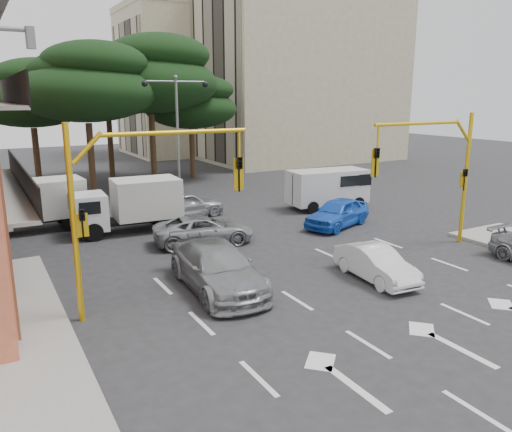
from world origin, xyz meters
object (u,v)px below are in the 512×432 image
(signal_mast_right, at_px, (440,162))
(car_silver_cross_a, at_px, (204,230))
(car_blue_compact, at_px, (337,213))
(box_truck_b, at_px, (128,206))
(car_white_hatch, at_px, (376,264))
(car_silver_cross_b, at_px, (186,204))
(box_truck_a, at_px, (31,206))
(car_silver_wagon, at_px, (217,267))
(van_white, at_px, (327,189))
(signal_mast_left, at_px, (133,191))
(street_lamp_center, at_px, (177,118))

(signal_mast_right, bearing_deg, car_silver_cross_a, 146.99)
(car_blue_compact, height_order, box_truck_b, box_truck_b)
(car_white_hatch, distance_m, car_silver_cross_b, 13.02)
(car_silver_cross_a, height_order, car_silver_cross_b, car_silver_cross_b)
(box_truck_a, bearing_deg, car_silver_cross_b, -100.65)
(car_silver_cross_b, xyz_separation_m, box_truck_b, (-3.69, -1.50, 0.58))
(box_truck_b, bearing_deg, car_silver_wagon, -172.76)
(car_silver_cross_b, distance_m, van_white, 8.71)
(signal_mast_left, relative_size, van_white, 1.25)
(car_blue_compact, distance_m, car_silver_cross_a, 7.38)
(car_silver_cross_a, distance_m, van_white, 10.22)
(signal_mast_right, distance_m, box_truck_a, 19.78)
(car_blue_compact, distance_m, box_truck_a, 15.66)
(box_truck_b, bearing_deg, car_white_hatch, -147.93)
(car_silver_cross_a, bearing_deg, car_blue_compact, -84.00)
(car_blue_compact, relative_size, box_truck_b, 0.82)
(signal_mast_left, height_order, street_lamp_center, street_lamp_center)
(car_silver_wagon, relative_size, van_white, 1.15)
(street_lamp_center, xyz_separation_m, box_truck_b, (-4.50, -4.50, -4.10))
(street_lamp_center, bearing_deg, signal_mast_right, -64.09)
(signal_mast_left, xyz_separation_m, box_truck_b, (2.30, 9.51, -2.56))
(van_white, xyz_separation_m, box_truck_b, (-12.16, 0.50, 0.12))
(van_white, bearing_deg, street_lamp_center, -117.33)
(car_silver_cross_a, bearing_deg, van_white, -60.48)
(street_lamp_center, height_order, box_truck_a, street_lamp_center)
(car_blue_compact, bearing_deg, van_white, 128.13)
(signal_mast_right, xyz_separation_m, car_silver_cross_b, (-7.62, 11.01, -3.14))
(street_lamp_center, bearing_deg, car_silver_wagon, -105.80)
(car_white_hatch, xyz_separation_m, car_blue_compact, (3.68, 6.89, 0.12))
(signal_mast_right, height_order, box_truck_a, signal_mast_right)
(car_silver_wagon, bearing_deg, car_blue_compact, 31.63)
(box_truck_b, bearing_deg, box_truck_a, 62.60)
(signal_mast_left, bearing_deg, box_truck_a, 98.94)
(car_silver_wagon, xyz_separation_m, box_truck_a, (-4.81, 11.72, 0.50))
(signal_mast_right, height_order, street_lamp_center, street_lamp_center)
(car_silver_cross_a, bearing_deg, signal_mast_right, -112.29)
(car_silver_cross_b, bearing_deg, box_truck_b, 108.13)
(box_truck_a, relative_size, box_truck_b, 0.98)
(street_lamp_center, bearing_deg, signal_mast_left, -115.91)
(car_silver_cross_a, xyz_separation_m, box_truck_a, (-6.69, 6.29, 0.65))
(signal_mast_right, xyz_separation_m, van_white, (0.85, 9.01, -2.68))
(car_silver_wagon, distance_m, box_truck_a, 12.68)
(box_truck_a, bearing_deg, car_white_hatch, -146.47)
(car_blue_compact, xyz_separation_m, box_truck_a, (-14.05, 6.89, 0.55))
(car_silver_cross_b, bearing_deg, signal_mast_right, -149.33)
(signal_mast_left, height_order, car_silver_wagon, signal_mast_left)
(car_silver_cross_a, bearing_deg, signal_mast_left, 150.69)
(car_white_hatch, height_order, car_blue_compact, car_blue_compact)
(car_white_hatch, height_order, car_silver_cross_a, car_silver_cross_a)
(car_silver_cross_b, height_order, box_truck_b, box_truck_b)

